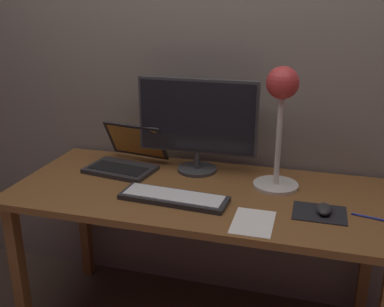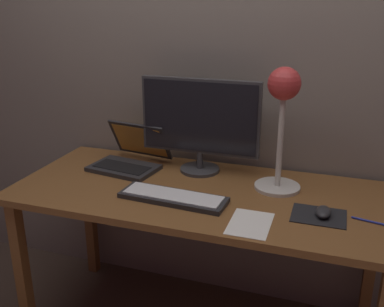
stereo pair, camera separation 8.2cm
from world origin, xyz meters
name	(u,v)px [view 2 (the right image)]	position (x,y,z in m)	size (l,w,h in m)	color
back_wall	(227,46)	(0.00, 0.40, 1.30)	(4.80, 0.06, 2.60)	gray
desk	(200,207)	(0.00, 0.00, 0.66)	(1.60, 0.70, 0.74)	brown
monitor	(200,121)	(-0.07, 0.21, 0.98)	(0.55, 0.19, 0.44)	#38383A
keyboard_main	(173,197)	(-0.08, -0.13, 0.75)	(0.45, 0.17, 0.03)	#28282B
laptop	(132,154)	(-0.40, 0.17, 0.80)	(0.35, 0.34, 0.20)	#28282B
desk_lamp	(283,107)	(0.31, 0.12, 1.10)	(0.19, 0.19, 0.52)	beige
mousepad	(319,216)	(0.49, -0.09, 0.74)	(0.20, 0.16, 0.00)	black
mouse	(323,212)	(0.51, -0.08, 0.76)	(0.06, 0.10, 0.03)	#28282B
paper_sheet_by_keyboard	(250,224)	(0.26, -0.23, 0.74)	(0.15, 0.21, 0.00)	white
pen	(371,222)	(0.68, -0.08, 0.74)	(0.01, 0.01, 0.14)	#2633A5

